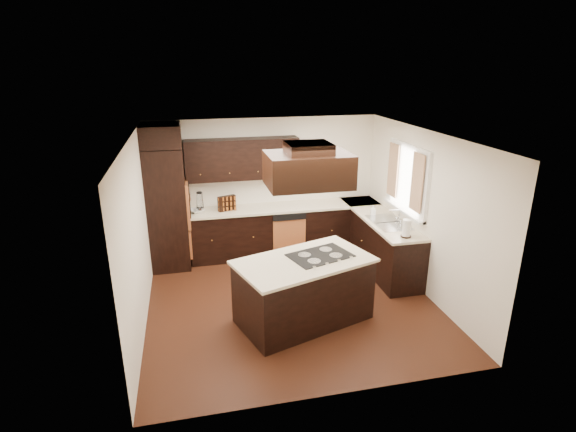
% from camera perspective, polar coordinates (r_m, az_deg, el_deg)
% --- Properties ---
extents(floor, '(4.20, 4.20, 0.02)m').
position_cam_1_polar(floor, '(6.97, 0.29, -10.71)').
color(floor, '#4F2514').
rests_on(floor, ground).
extents(ceiling, '(4.20, 4.20, 0.02)m').
position_cam_1_polar(ceiling, '(6.12, 0.33, 10.21)').
color(ceiling, white).
rests_on(ceiling, ground).
extents(wall_back, '(4.20, 0.02, 2.50)m').
position_cam_1_polar(wall_back, '(8.41, -2.94, 3.90)').
color(wall_back, white).
rests_on(wall_back, ground).
extents(wall_front, '(4.20, 0.02, 2.50)m').
position_cam_1_polar(wall_front, '(4.59, 6.36, -9.82)').
color(wall_front, white).
rests_on(wall_front, ground).
extents(wall_left, '(0.02, 4.20, 2.50)m').
position_cam_1_polar(wall_left, '(6.33, -18.64, -2.34)').
color(wall_left, white).
rests_on(wall_left, ground).
extents(wall_right, '(0.02, 4.20, 2.50)m').
position_cam_1_polar(wall_right, '(7.19, 16.93, 0.38)').
color(wall_right, white).
rests_on(wall_right, ground).
extents(oven_column, '(0.65, 0.75, 2.12)m').
position_cam_1_polar(oven_column, '(7.97, -15.07, 0.96)').
color(oven_column, black).
rests_on(oven_column, floor).
extents(wall_oven_face, '(0.05, 0.62, 0.78)m').
position_cam_1_polar(wall_oven_face, '(7.95, -12.59, 1.55)').
color(wall_oven_face, '#C46836').
rests_on(wall_oven_face, oven_column).
extents(base_cabinets_back, '(2.93, 0.60, 0.88)m').
position_cam_1_polar(base_cabinets_back, '(8.38, -2.25, -1.98)').
color(base_cabinets_back, black).
rests_on(base_cabinets_back, floor).
extents(base_cabinets_right, '(0.60, 2.40, 0.88)m').
position_cam_1_polar(base_cabinets_right, '(8.08, 11.38, -3.20)').
color(base_cabinets_right, black).
rests_on(base_cabinets_right, floor).
extents(countertop_back, '(2.93, 0.63, 0.04)m').
position_cam_1_polar(countertop_back, '(8.21, -2.27, 0.97)').
color(countertop_back, beige).
rests_on(countertop_back, base_cabinets_back).
extents(countertop_right, '(0.63, 2.40, 0.04)m').
position_cam_1_polar(countertop_right, '(7.91, 11.50, -0.13)').
color(countertop_right, beige).
rests_on(countertop_right, base_cabinets_right).
extents(upper_cabinets, '(2.00, 0.34, 0.72)m').
position_cam_1_polar(upper_cabinets, '(8.04, -5.83, 7.22)').
color(upper_cabinets, black).
rests_on(upper_cabinets, wall_back).
extents(dishwasher_front, '(0.60, 0.05, 0.72)m').
position_cam_1_polar(dishwasher_front, '(8.18, 0.16, -2.84)').
color(dishwasher_front, '#C46836').
rests_on(dishwasher_front, floor).
extents(window_frame, '(0.06, 1.32, 1.12)m').
position_cam_1_polar(window_frame, '(7.52, 14.94, 4.57)').
color(window_frame, white).
rests_on(window_frame, wall_right).
extents(window_pane, '(0.00, 1.20, 1.00)m').
position_cam_1_polar(window_pane, '(7.53, 15.13, 4.58)').
color(window_pane, white).
rests_on(window_pane, wall_right).
extents(curtain_left, '(0.02, 0.34, 0.90)m').
position_cam_1_polar(curtain_left, '(7.12, 16.07, 4.08)').
color(curtain_left, beige).
rests_on(curtain_left, wall_right).
extents(curtain_right, '(0.02, 0.34, 0.90)m').
position_cam_1_polar(curtain_right, '(7.85, 13.19, 5.68)').
color(curtain_right, beige).
rests_on(curtain_right, wall_right).
extents(sink_rim, '(0.52, 0.84, 0.01)m').
position_cam_1_polar(sink_rim, '(7.61, 12.67, -0.80)').
color(sink_rim, silver).
rests_on(sink_rim, countertop_right).
extents(island, '(1.96, 1.45, 0.88)m').
position_cam_1_polar(island, '(6.29, 1.99, -9.57)').
color(island, black).
rests_on(island, floor).
extents(island_top, '(2.04, 1.53, 0.04)m').
position_cam_1_polar(island_top, '(6.08, 2.04, -5.77)').
color(island_top, beige).
rests_on(island_top, island).
extents(cooktop, '(0.96, 0.78, 0.01)m').
position_cam_1_polar(cooktop, '(6.21, 4.10, -5.01)').
color(cooktop, black).
rests_on(cooktop, island_top).
extents(range_hood, '(1.05, 0.72, 0.42)m').
position_cam_1_polar(range_hood, '(5.69, 2.57, 5.90)').
color(range_hood, black).
rests_on(range_hood, ceiling).
extents(hood_duct, '(0.55, 0.50, 0.13)m').
position_cam_1_polar(hood_duct, '(5.63, 2.61, 8.62)').
color(hood_duct, black).
rests_on(hood_duct, ceiling).
extents(blender_base, '(0.15, 0.15, 0.10)m').
position_cam_1_polar(blender_base, '(8.03, -11.06, 0.72)').
color(blender_base, silver).
rests_on(blender_base, countertop_back).
extents(blender_pitcher, '(0.13, 0.13, 0.26)m').
position_cam_1_polar(blender_pitcher, '(7.98, -11.14, 1.95)').
color(blender_pitcher, silver).
rests_on(blender_pitcher, blender_base).
extents(spice_rack, '(0.33, 0.19, 0.27)m').
position_cam_1_polar(spice_rack, '(8.06, -7.77, 1.62)').
color(spice_rack, black).
rests_on(spice_rack, countertop_back).
extents(mixing_bowl, '(0.31, 0.31, 0.06)m').
position_cam_1_polar(mixing_bowl, '(8.07, -11.42, 0.65)').
color(mixing_bowl, white).
rests_on(mixing_bowl, countertop_back).
extents(soap_bottle, '(0.09, 0.09, 0.18)m').
position_cam_1_polar(soap_bottle, '(7.91, 10.75, 0.75)').
color(soap_bottle, white).
rests_on(soap_bottle, countertop_right).
extents(paper_towel, '(0.14, 0.14, 0.28)m').
position_cam_1_polar(paper_towel, '(7.01, 14.81, -1.54)').
color(paper_towel, white).
rests_on(paper_towel, countertop_right).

